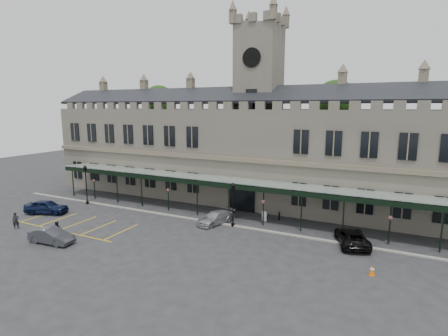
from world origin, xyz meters
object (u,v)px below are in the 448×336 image
at_px(clock_tower, 259,100).
at_px(car_van, 352,237).
at_px(person_b, 57,230).
at_px(lamp_post_mid, 233,200).
at_px(car_taxi, 216,218).
at_px(lamp_post_left, 86,181).
at_px(car_left_b, 51,236).
at_px(station_building, 258,152).
at_px(traffic_cone, 372,271).
at_px(car_left_a, 46,207).
at_px(person_a, 16,221).
at_px(sign_board, 264,216).

height_order(clock_tower, car_van, clock_tower).
xyz_separation_m(clock_tower, person_b, (-12.30, -20.91, -12.28)).
relative_size(lamp_post_mid, car_taxi, 1.04).
xyz_separation_m(lamp_post_left, car_van, (32.06, 0.67, -2.31)).
bearing_deg(lamp_post_mid, car_left_b, -138.75).
distance_m(car_taxi, car_van, 13.73).
height_order(car_left_b, car_van, car_van).
bearing_deg(station_building, traffic_cone, -46.25).
bearing_deg(clock_tower, car_taxi, -93.94).
bearing_deg(car_left_b, person_b, 23.94).
height_order(clock_tower, car_left_b, clock_tower).
distance_m(car_left_a, person_a, 5.16).
distance_m(clock_tower, person_b, 27.19).
distance_m(lamp_post_left, car_left_b, 13.41).
xyz_separation_m(car_left_a, person_b, (7.76, -4.81, 0.01)).
bearing_deg(traffic_cone, lamp_post_left, 171.98).
bearing_deg(person_a, clock_tower, -6.44).
bearing_deg(lamp_post_mid, car_taxi, 179.77).
relative_size(sign_board, car_van, 0.21).
height_order(car_left_a, car_left_b, car_left_a).
xyz_separation_m(lamp_post_mid, sign_board, (2.35, 3.09, -2.27)).
height_order(lamp_post_left, traffic_cone, lamp_post_left).
height_order(lamp_post_left, car_van, lamp_post_left).
bearing_deg(lamp_post_left, clock_tower, 29.97).
relative_size(lamp_post_left, lamp_post_mid, 1.08).
distance_m(car_van, person_a, 33.04).
distance_m(lamp_post_mid, person_b, 17.21).
bearing_deg(lamp_post_mid, car_van, 1.15).
distance_m(station_building, person_a, 28.30).
xyz_separation_m(lamp_post_mid, person_a, (-19.59, -10.39, -1.94)).
bearing_deg(station_building, clock_tower, 90.00).
distance_m(traffic_cone, car_van, 5.85).
distance_m(lamp_post_mid, sign_board, 4.49).
bearing_deg(person_b, car_van, 160.13).
bearing_deg(car_left_b, car_van, -70.57).
bearing_deg(person_a, car_taxi, -24.68).
bearing_deg(lamp_post_left, car_left_a, -101.07).
distance_m(sign_board, car_van, 9.77).
distance_m(car_left_b, car_van, 27.30).
relative_size(traffic_cone, car_van, 0.14).
bearing_deg(station_building, lamp_post_left, -150.22).
bearing_deg(station_building, sign_board, -63.65).
distance_m(sign_board, car_left_a, 25.24).
xyz_separation_m(sign_board, car_left_a, (-23.71, -8.63, 0.29)).
height_order(sign_board, car_taxi, car_taxi).
distance_m(clock_tower, lamp_post_mid, 14.81).
height_order(clock_tower, traffic_cone, clock_tower).
distance_m(station_building, car_left_b, 25.47).
height_order(car_left_b, person_a, person_a).
height_order(station_building, car_left_b, station_building).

